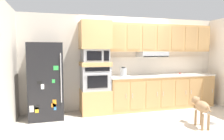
{
  "coord_description": "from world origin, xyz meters",
  "views": [
    {
      "loc": [
        -1.92,
        -4.39,
        1.56
      ],
      "look_at": [
        -0.59,
        0.28,
        1.13
      ],
      "focal_mm": 33.5,
      "sensor_mm": 36.0,
      "label": 1
    }
  ],
  "objects_px": {
    "screwdriver": "(180,73)",
    "dog_food_bowl": "(213,122)",
    "built_in_oven": "(95,78)",
    "refrigerator": "(46,81)",
    "microwave": "(95,56)",
    "dog": "(201,107)",
    "electric_kettle": "(123,72)"
  },
  "relations": [
    {
      "from": "electric_kettle",
      "to": "refrigerator",
      "type": "bearing_deg",
      "value": -179.39
    },
    {
      "from": "refrigerator",
      "to": "built_in_oven",
      "type": "bearing_deg",
      "value": 3.28
    },
    {
      "from": "dog_food_bowl",
      "to": "electric_kettle",
      "type": "bearing_deg",
      "value": 137.52
    },
    {
      "from": "screwdriver",
      "to": "microwave",
      "type": "bearing_deg",
      "value": -177.37
    },
    {
      "from": "microwave",
      "to": "dog_food_bowl",
      "type": "xyz_separation_m",
      "value": [
        2.3,
        -1.49,
        -1.43
      ]
    },
    {
      "from": "refrigerator",
      "to": "electric_kettle",
      "type": "height_order",
      "value": "refrigerator"
    },
    {
      "from": "microwave",
      "to": "dog_food_bowl",
      "type": "relative_size",
      "value": 3.22
    },
    {
      "from": "dog",
      "to": "dog_food_bowl",
      "type": "bearing_deg",
      "value": -67.52
    },
    {
      "from": "built_in_oven",
      "to": "dog",
      "type": "bearing_deg",
      "value": -39.37
    },
    {
      "from": "built_in_oven",
      "to": "screwdriver",
      "type": "xyz_separation_m",
      "value": [
        2.54,
        0.12,
        0.03
      ]
    },
    {
      "from": "refrigerator",
      "to": "microwave",
      "type": "height_order",
      "value": "refrigerator"
    },
    {
      "from": "microwave",
      "to": "dog",
      "type": "height_order",
      "value": "microwave"
    },
    {
      "from": "built_in_oven",
      "to": "dog_food_bowl",
      "type": "distance_m",
      "value": 2.88
    },
    {
      "from": "refrigerator",
      "to": "dog",
      "type": "xyz_separation_m",
      "value": [
        3.09,
        -1.5,
        -0.46
      ]
    },
    {
      "from": "microwave",
      "to": "refrigerator",
      "type": "bearing_deg",
      "value": -176.72
    },
    {
      "from": "electric_kettle",
      "to": "dog",
      "type": "distance_m",
      "value": 2.02
    },
    {
      "from": "microwave",
      "to": "electric_kettle",
      "type": "height_order",
      "value": "microwave"
    },
    {
      "from": "built_in_oven",
      "to": "refrigerator",
      "type": "bearing_deg",
      "value": -176.72
    },
    {
      "from": "screwdriver",
      "to": "dog",
      "type": "height_order",
      "value": "screwdriver"
    },
    {
      "from": "screwdriver",
      "to": "dog_food_bowl",
      "type": "height_order",
      "value": "screwdriver"
    },
    {
      "from": "dog",
      "to": "screwdriver",
      "type": "bearing_deg",
      "value": -8.97
    },
    {
      "from": "refrigerator",
      "to": "built_in_oven",
      "type": "xyz_separation_m",
      "value": [
        1.18,
        0.07,
        0.02
      ]
    },
    {
      "from": "microwave",
      "to": "screwdriver",
      "type": "height_order",
      "value": "microwave"
    },
    {
      "from": "refrigerator",
      "to": "screwdriver",
      "type": "distance_m",
      "value": 3.73
    },
    {
      "from": "built_in_oven",
      "to": "dog_food_bowl",
      "type": "bearing_deg",
      "value": -32.87
    },
    {
      "from": "screwdriver",
      "to": "electric_kettle",
      "type": "distance_m",
      "value": 1.82
    },
    {
      "from": "microwave",
      "to": "built_in_oven",
      "type": "bearing_deg",
      "value": 179.23
    },
    {
      "from": "electric_kettle",
      "to": "dog_food_bowl",
      "type": "xyz_separation_m",
      "value": [
        1.57,
        -1.44,
        -1.0
      ]
    },
    {
      "from": "built_in_oven",
      "to": "microwave",
      "type": "height_order",
      "value": "microwave"
    },
    {
      "from": "screwdriver",
      "to": "dog_food_bowl",
      "type": "distance_m",
      "value": 1.86
    },
    {
      "from": "screwdriver",
      "to": "electric_kettle",
      "type": "relative_size",
      "value": 0.7
    },
    {
      "from": "dog",
      "to": "dog_food_bowl",
      "type": "distance_m",
      "value": 0.56
    }
  ]
}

